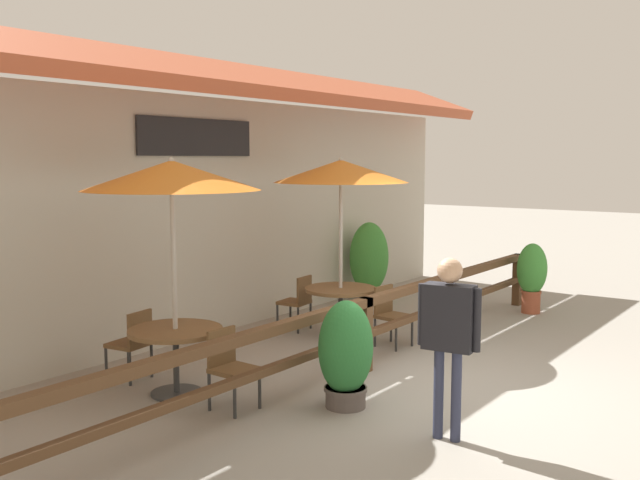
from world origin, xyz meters
TOP-DOWN VIEW (x-y plane):
  - ground_plane at (0.00, 0.00)m, footprint 60.00×60.00m
  - building_facade at (-0.00, 4.10)m, footprint 14.28×1.49m
  - patio_railing at (0.00, 1.05)m, footprint 10.40×0.14m
  - patio_umbrella_near at (-2.03, 2.31)m, footprint 1.99×1.99m
  - dining_table_near at (-2.03, 2.31)m, footprint 1.07×1.07m
  - chair_near_streetside at (-2.00, 1.49)m, footprint 0.43×0.43m
  - chair_near_wallside at (-1.98, 3.13)m, footprint 0.48×0.48m
  - patio_umbrella_middle at (1.21, 2.27)m, footprint 1.99×1.99m
  - dining_table_middle at (1.21, 2.27)m, footprint 1.07×1.07m
  - chair_middle_streetside at (1.27, 1.45)m, footprint 0.47×0.47m
  - chair_middle_wallside at (1.21, 3.10)m, footprint 0.46×0.46m
  - potted_plant_tall_tropical at (-1.22, 0.51)m, footprint 0.64×0.57m
  - potted_plant_small_flowering at (4.63, 0.60)m, footprint 0.56×0.51m
  - potted_plant_corner_fern at (3.99, 3.55)m, footprint 0.80×0.72m
  - pedestrian at (-1.38, -0.78)m, footprint 0.28×0.61m

SIDE VIEW (x-z plane):
  - ground_plane at x=0.00m, z-range 0.00..0.00m
  - chair_near_streetside at x=-2.00m, z-range 0.05..0.92m
  - chair_near_wallside at x=-1.98m, z-range 0.05..0.92m
  - chair_middle_streetside at x=1.27m, z-range 0.05..0.92m
  - chair_middle_wallside at x=1.21m, z-range 0.05..0.92m
  - potted_plant_tall_tropical at x=-1.22m, z-range 0.01..1.19m
  - dining_table_near at x=-2.03m, z-range 0.23..1.00m
  - dining_table_middle at x=1.21m, z-range 0.23..1.00m
  - potted_plant_small_flowering at x=4.63m, z-range 0.08..1.31m
  - patio_railing at x=0.00m, z-range 0.22..1.17m
  - potted_plant_corner_fern at x=3.99m, z-range 0.03..1.51m
  - pedestrian at x=-1.38m, z-range 0.25..2.02m
  - building_facade at x=0.00m, z-range 0.05..4.28m
  - patio_umbrella_near at x=-2.03m, z-range 1.14..3.85m
  - patio_umbrella_middle at x=1.21m, z-range 1.14..3.85m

